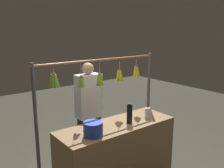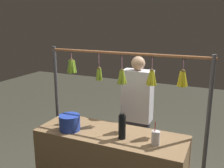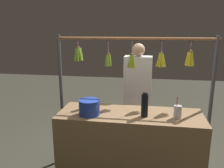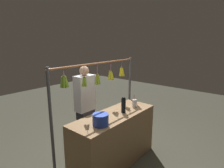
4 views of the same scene
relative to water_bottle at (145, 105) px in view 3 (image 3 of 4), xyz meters
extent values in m
cube|color=olive|center=(0.16, -0.07, -0.58)|extent=(1.65, 0.58, 0.91)
cylinder|color=#4C4C51|center=(-0.80, -0.43, -0.15)|extent=(0.04, 0.04, 1.77)
cylinder|color=#4C4C51|center=(1.12, -0.43, -0.15)|extent=(0.04, 0.04, 1.77)
cylinder|color=#9E6038|center=(0.16, -0.43, 0.69)|extent=(1.98, 0.03, 0.03)
torus|color=black|center=(-0.51, -0.43, 0.68)|extent=(0.04, 0.01, 0.04)
cylinder|color=pink|center=(-0.51, -0.43, 0.61)|extent=(0.01, 0.01, 0.13)
sphere|color=brown|center=(-0.51, -0.43, 0.54)|extent=(0.05, 0.05, 0.05)
cylinder|color=yellow|center=(-0.48, -0.43, 0.46)|extent=(0.06, 0.04, 0.17)
cylinder|color=yellow|center=(-0.50, -0.41, 0.46)|extent=(0.04, 0.06, 0.17)
cylinder|color=yellow|center=(-0.53, -0.41, 0.46)|extent=(0.06, 0.06, 0.17)
cylinder|color=yellow|center=(-0.53, -0.44, 0.46)|extent=(0.07, 0.06, 0.17)
cylinder|color=yellow|center=(-0.50, -0.45, 0.46)|extent=(0.04, 0.06, 0.17)
torus|color=black|center=(-0.17, -0.43, 0.68)|extent=(0.04, 0.02, 0.04)
cylinder|color=pink|center=(-0.17, -0.43, 0.60)|extent=(0.01, 0.01, 0.15)
sphere|color=brown|center=(-0.17, -0.43, 0.52)|extent=(0.04, 0.04, 0.04)
cylinder|color=gold|center=(-0.15, -0.43, 0.44)|extent=(0.08, 0.03, 0.17)
cylinder|color=gold|center=(-0.16, -0.41, 0.44)|extent=(0.05, 0.06, 0.17)
cylinder|color=gold|center=(-0.19, -0.41, 0.44)|extent=(0.06, 0.07, 0.17)
cylinder|color=gold|center=(-0.20, -0.43, 0.44)|extent=(0.07, 0.04, 0.17)
cylinder|color=gold|center=(-0.19, -0.45, 0.44)|extent=(0.05, 0.06, 0.17)
cylinder|color=gold|center=(-0.16, -0.45, 0.44)|extent=(0.05, 0.05, 0.17)
torus|color=black|center=(0.18, -0.43, 0.68)|extent=(0.04, 0.01, 0.04)
cylinder|color=pink|center=(0.18, -0.43, 0.59)|extent=(0.01, 0.01, 0.18)
sphere|color=brown|center=(0.18, -0.43, 0.50)|extent=(0.05, 0.05, 0.05)
cylinder|color=#92AE28|center=(0.20, -0.43, 0.41)|extent=(0.07, 0.04, 0.17)
cylinder|color=#92AE28|center=(0.19, -0.41, 0.41)|extent=(0.05, 0.06, 0.17)
cylinder|color=#92AE28|center=(0.16, -0.42, 0.41)|extent=(0.06, 0.05, 0.17)
cylinder|color=#92AE28|center=(0.16, -0.44, 0.41)|extent=(0.07, 0.06, 0.17)
cylinder|color=#92AE28|center=(0.19, -0.45, 0.41)|extent=(0.05, 0.06, 0.17)
torus|color=black|center=(0.48, -0.43, 0.68)|extent=(0.04, 0.01, 0.04)
cylinder|color=pink|center=(0.48, -0.43, 0.59)|extent=(0.01, 0.01, 0.18)
sphere|color=brown|center=(0.48, -0.43, 0.50)|extent=(0.05, 0.05, 0.05)
cylinder|color=#83A92A|center=(0.50, -0.43, 0.42)|extent=(0.05, 0.04, 0.15)
cylinder|color=#83A92A|center=(0.48, -0.41, 0.42)|extent=(0.04, 0.06, 0.15)
cylinder|color=#83A92A|center=(0.46, -0.43, 0.42)|extent=(0.05, 0.04, 0.15)
cylinder|color=#83A92A|center=(0.48, -0.45, 0.42)|extent=(0.04, 0.07, 0.15)
torus|color=black|center=(0.86, -0.43, 0.68)|extent=(0.04, 0.01, 0.04)
cylinder|color=pink|center=(0.86, -0.43, 0.62)|extent=(0.01, 0.01, 0.11)
sphere|color=brown|center=(0.86, -0.43, 0.57)|extent=(0.05, 0.05, 0.05)
cylinder|color=#7AA62B|center=(0.90, -0.43, 0.49)|extent=(0.07, 0.04, 0.17)
cylinder|color=#7AA62B|center=(0.89, -0.41, 0.49)|extent=(0.06, 0.05, 0.17)
cylinder|color=#7AA62B|center=(0.86, -0.40, 0.49)|extent=(0.04, 0.06, 0.16)
cylinder|color=#7AA62B|center=(0.84, -0.41, 0.49)|extent=(0.07, 0.06, 0.17)
cylinder|color=#7AA62B|center=(0.84, -0.44, 0.49)|extent=(0.06, 0.04, 0.17)
cylinder|color=#7AA62B|center=(0.85, -0.46, 0.49)|extent=(0.05, 0.08, 0.17)
cylinder|color=#7AA62B|center=(0.88, -0.45, 0.49)|extent=(0.05, 0.06, 0.17)
cylinder|color=black|center=(0.00, 0.00, -0.01)|extent=(0.08, 0.08, 0.25)
cylinder|color=black|center=(0.00, 0.00, 0.13)|extent=(0.05, 0.05, 0.02)
cylinder|color=#2440AC|center=(0.61, 0.04, -0.04)|extent=(0.23, 0.23, 0.17)
cylinder|color=silver|center=(-0.35, -0.01, -0.06)|extent=(0.09, 0.09, 0.14)
cylinder|color=red|center=(-0.34, -0.01, -0.01)|extent=(0.01, 0.03, 0.24)
cube|color=#2D2D38|center=(0.12, -0.83, -0.65)|extent=(0.31, 0.21, 0.78)
cube|color=silver|center=(0.12, -0.83, 0.09)|extent=(0.39, 0.21, 0.69)
sphere|color=tan|center=(0.12, -0.83, 0.52)|extent=(0.18, 0.18, 0.18)
camera|label=1|loc=(2.12, 2.38, 1.12)|focal=40.10mm
camera|label=2|loc=(-0.92, 2.29, 1.07)|focal=41.38mm
camera|label=3|loc=(-0.02, 2.40, 0.83)|focal=36.78mm
camera|label=4|loc=(2.46, 1.81, 1.08)|focal=30.40mm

